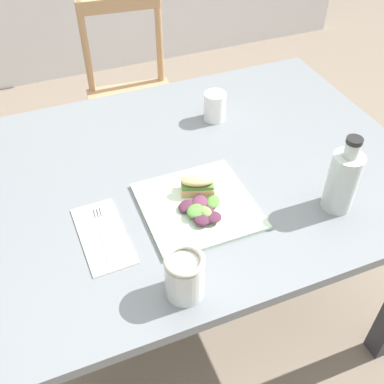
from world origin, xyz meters
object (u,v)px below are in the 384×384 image
Objects in this scene: plate_lunch at (198,206)px; fork_on_napkin at (102,229)px; bottle_cold_brew at (342,183)px; dining_table at (200,196)px; chair_wooden_far at (133,99)px; cup_extra_side at (215,106)px; sandwich_half_front at (198,184)px; mason_jar_iced_tea at (185,277)px.

plate_lunch is 1.54× the size of fork_on_napkin.
bottle_cold_brew is at bearing -13.39° from fork_on_napkin.
bottle_cold_brew is at bearing -46.42° from dining_table.
cup_extra_side is (0.10, -0.68, 0.34)m from chair_wooden_far.
plate_lunch is 0.06m from sandwich_half_front.
plate_lunch is at bearing -2.56° from fork_on_napkin.
plate_lunch is 0.27m from mason_jar_iced_tea.
plate_lunch is 2.89× the size of sandwich_half_front.
chair_wooden_far is at bearing 84.29° from plate_lunch.
dining_table is at bearing 133.58° from bottle_cold_brew.
bottle_cold_brew is (0.27, -0.28, 0.20)m from dining_table.
dining_table is 6.71× the size of fork_on_napkin.
fork_on_napkin is at bearing -173.21° from sandwich_half_front.
fork_on_napkin is 0.62m from bottle_cold_brew.
chair_wooden_far is 1.34m from mason_jar_iced_tea.
bottle_cold_brew is at bearing -78.56° from chair_wooden_far.
dining_table is 0.20m from sandwich_half_front.
bottle_cold_brew is 1.90× the size of mason_jar_iced_tea.
cup_extra_side is (0.21, 0.36, 0.04)m from plate_lunch.
sandwich_half_front is (-0.09, -1.00, 0.33)m from chair_wooden_far.
sandwich_half_front is at bearing 68.09° from plate_lunch.
mason_jar_iced_tea is at bearing -167.49° from bottle_cold_brew.
fork_on_napkin is at bearing 117.47° from mason_jar_iced_tea.
bottle_cold_brew is at bearing -28.34° from sandwich_half_front.
cup_extra_side is at bearing 105.06° from bottle_cold_brew.
dining_table is 0.47m from mason_jar_iced_tea.
sandwich_half_front is 0.31m from mason_jar_iced_tea.
bottle_cold_brew is 2.33× the size of cup_extra_side.
cup_extra_side is at bearing 58.95° from sandwich_half_front.
cup_extra_side is at bearing 37.02° from fork_on_napkin.
fork_on_napkin is at bearing 166.61° from bottle_cold_brew.
chair_wooden_far reaches higher than cup_extra_side.
bottle_cold_brew is at bearing -74.94° from cup_extra_side.
chair_wooden_far is 1.25m from bottle_cold_brew.
mason_jar_iced_tea reaches higher than plate_lunch.
fork_on_napkin is 1.61× the size of mason_jar_iced_tea.
mason_jar_iced_tea reaches higher than dining_table.
dining_table is 12.56× the size of sandwich_half_front.
mason_jar_iced_tea is at bearing -100.29° from chair_wooden_far.
chair_wooden_far reaches higher than mason_jar_iced_tea.
plate_lunch is 3.04× the size of cup_extra_side.
mason_jar_iced_tea is at bearing -62.53° from fork_on_napkin.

